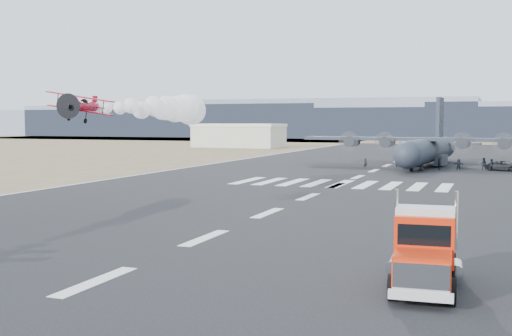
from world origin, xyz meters
The scene contains 21 objects.
ground centered at (0.00, 0.00, 0.00)m, with size 500.00×500.00×0.00m, color black.
scrub_far centered at (0.00, 230.00, 0.00)m, with size 500.00×80.00×0.00m, color brown.
runway_markings centered at (0.00, 60.00, 0.01)m, with size 60.00×260.00×0.01m, color silver, non-canonical shape.
ridge_seg_a centered at (-195.00, 260.00, 6.50)m, with size 150.00×50.00×13.00m, color gray.
ridge_seg_b centered at (-130.00, 260.00, 7.50)m, with size 150.00×50.00×15.00m, color gray.
ridge_seg_c centered at (-65.00, 260.00, 8.50)m, with size 150.00×50.00×17.00m, color gray.
ridge_seg_d centered at (0.00, 260.00, 6.50)m, with size 150.00×50.00×13.00m, color gray.
hangar_left centered at (-52.00, 145.00, 3.41)m, with size 24.50×14.50×6.70m.
semi_truck centered at (14.55, 4.46, 1.81)m, with size 3.18×8.27×3.68m.
aerobatic_biplane centered at (-13.50, 17.73, 8.76)m, with size 5.50×4.96×2.47m.
smoke_trail centered at (-15.16, 37.03, 8.91)m, with size 3.86×23.22×3.46m.
transport_aircraft centered at (6.58, 84.14, 3.03)m, with size 40.78×33.52×11.76m.
support_vehicle centered at (18.55, 78.50, 0.75)m, with size 2.48×5.37×1.49m, color black.
crew_a centered at (2.57, 78.32, 0.90)m, with size 0.66×0.54×1.80m, color black.
crew_b centered at (16.63, 78.15, 0.90)m, with size 0.87×0.54×1.79m, color black.
crew_c centered at (4.00, 75.19, 0.79)m, with size 1.03×0.48×1.59m, color black.
crew_d centered at (9.11, 77.04, 0.91)m, with size 1.06×0.55×1.82m, color black.
crew_e centered at (6.82, 73.60, 0.90)m, with size 0.88×0.54×1.81m, color black.
crew_f centered at (11.98, 77.00, 0.88)m, with size 1.64×0.53×1.77m, color black.
crew_g centered at (-2.21, 76.44, 0.80)m, with size 0.58×0.48×1.60m, color black.
crew_h centered at (15.49, 79.49, 0.94)m, with size 0.92×0.57×1.89m, color black.
Camera 1 is at (17.55, -25.06, 7.55)m, focal length 45.00 mm.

